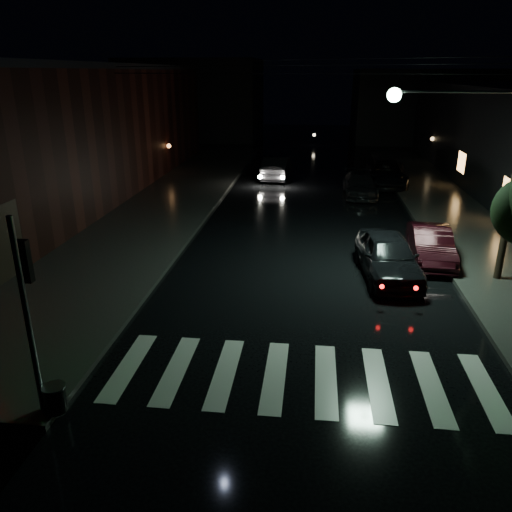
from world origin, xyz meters
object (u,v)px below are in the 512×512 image
(parked_car_a, at_px, (388,256))
(parked_car_c, at_px, (360,184))
(parked_car_d, at_px, (386,174))
(oncoming_car, at_px, (277,168))
(parked_car_b, at_px, (431,245))

(parked_car_a, distance_m, parked_car_c, 12.29)
(parked_car_d, relative_size, oncoming_car, 1.17)
(parked_car_a, xyz_separation_m, parked_car_d, (1.80, 15.14, -0.01))
(parked_car_c, distance_m, oncoming_car, 6.61)
(parked_car_c, bearing_deg, oncoming_car, 140.87)
(oncoming_car, bearing_deg, parked_car_a, 110.18)
(parked_car_b, xyz_separation_m, parked_car_c, (-1.80, 10.56, -0.01))
(parked_car_b, xyz_separation_m, parked_car_d, (0.00, 13.41, 0.09))
(parked_car_c, distance_m, parked_car_d, 3.37)
(parked_car_c, bearing_deg, parked_car_a, -90.29)
(parked_car_d, bearing_deg, oncoming_car, 174.08)
(parked_car_b, bearing_deg, parked_car_a, -133.08)
(oncoming_car, bearing_deg, parked_car_d, 172.23)
(parked_car_b, bearing_deg, parked_car_d, 93.03)
(parked_car_a, relative_size, parked_car_c, 1.01)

